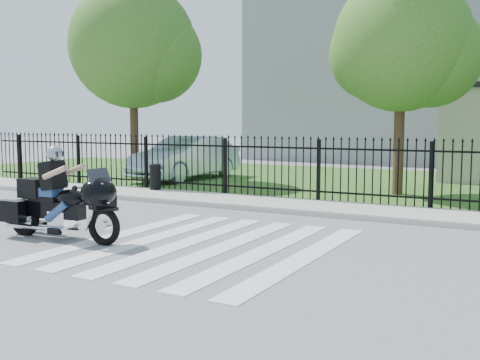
% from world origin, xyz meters
% --- Properties ---
extents(ground, '(120.00, 120.00, 0.00)m').
position_xyz_m(ground, '(0.00, 0.00, 0.00)').
color(ground, slate).
rests_on(ground, ground).
extents(crosswalk, '(5.00, 5.50, 0.01)m').
position_xyz_m(crosswalk, '(0.00, 0.00, 0.01)').
color(crosswalk, silver).
rests_on(crosswalk, ground).
extents(sidewalk, '(40.00, 2.00, 0.12)m').
position_xyz_m(sidewalk, '(0.00, 5.00, 0.06)').
color(sidewalk, '#ADAAA3').
rests_on(sidewalk, ground).
extents(curb, '(40.00, 0.12, 0.12)m').
position_xyz_m(curb, '(0.00, 4.00, 0.06)').
color(curb, '#ADAAA3').
rests_on(curb, ground).
extents(grass_strip, '(40.00, 12.00, 0.02)m').
position_xyz_m(grass_strip, '(0.00, 12.00, 0.01)').
color(grass_strip, '#2B5A1E').
rests_on(grass_strip, ground).
extents(iron_fence, '(26.00, 0.04, 1.80)m').
position_xyz_m(iron_fence, '(0.00, 6.00, 0.90)').
color(iron_fence, black).
rests_on(iron_fence, ground).
extents(tree_left, '(4.80, 4.80, 7.58)m').
position_xyz_m(tree_left, '(-8.50, 8.50, 5.17)').
color(tree_left, '#382316').
rests_on(tree_left, ground).
extents(tree_mid, '(4.20, 4.20, 6.78)m').
position_xyz_m(tree_mid, '(1.50, 9.00, 4.67)').
color(tree_mid, '#382316').
rests_on(tree_mid, ground).
extents(building_tall, '(15.00, 10.00, 12.00)m').
position_xyz_m(building_tall, '(-3.00, 26.00, 6.00)').
color(building_tall, gray).
rests_on(building_tall, ground).
extents(motorcycle_rider, '(2.82, 0.86, 1.87)m').
position_xyz_m(motorcycle_rider, '(-2.78, -0.87, 0.76)').
color(motorcycle_rider, black).
rests_on(motorcycle_rider, ground).
extents(parked_car, '(2.14, 5.24, 1.69)m').
position_xyz_m(parked_car, '(-6.87, 9.64, 0.87)').
color(parked_car, '#A9C3D4').
rests_on(parked_car, grass_strip).
extents(litter_bin, '(0.44, 0.44, 0.81)m').
position_xyz_m(litter_bin, '(-5.41, 5.70, 0.52)').
color(litter_bin, black).
rests_on(litter_bin, sidewalk).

